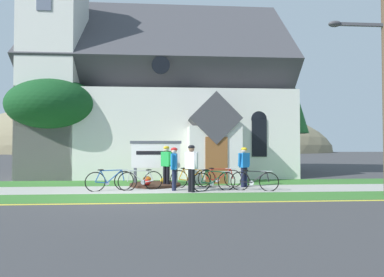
{
  "coord_description": "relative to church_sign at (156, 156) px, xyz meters",
  "views": [
    {
      "loc": [
        1.71,
        -10.6,
        1.69
      ],
      "look_at": [
        2.63,
        3.69,
        2.04
      ],
      "focal_mm": 28.88,
      "sensor_mm": 36.0,
      "label": 1
    }
  ],
  "objects": [
    {
      "name": "ground",
      "position": [
        -1.0,
        1.05,
        -1.27
      ],
      "size": [
        140.0,
        140.0,
        0.0
      ],
      "primitive_type": "plane",
      "color": "#3D3D3F"
    },
    {
      "name": "sidewalk_slab",
      "position": [
        0.14,
        -1.47,
        -1.26
      ],
      "size": [
        32.0,
        2.05,
        0.01
      ],
      "primitive_type": "cube",
      "color": "#A8A59E",
      "rests_on": "ground"
    },
    {
      "name": "grass_verge",
      "position": [
        0.14,
        -3.34,
        -1.26
      ],
      "size": [
        32.0,
        1.68,
        0.01
      ],
      "primitive_type": "cube",
      "color": "#38722D",
      "rests_on": "ground"
    },
    {
      "name": "church_lawn",
      "position": [
        0.14,
        0.66,
        -1.26
      ],
      "size": [
        24.0,
        2.22,
        0.01
      ],
      "primitive_type": "cube",
      "color": "#38722D",
      "rests_on": "ground"
    },
    {
      "name": "curb_paint_stripe",
      "position": [
        0.14,
        -4.33,
        -1.26
      ],
      "size": [
        28.0,
        0.16,
        0.01
      ],
      "primitive_type": "cube",
      "color": "yellow",
      "rests_on": "ground"
    },
    {
      "name": "church_building",
      "position": [
        -0.25,
        6.15,
        3.19
      ],
      "size": [
        14.66,
        11.16,
        12.69
      ],
      "color": "silver",
      "rests_on": "ground"
    },
    {
      "name": "church_sign",
      "position": [
        0.0,
        0.0,
        0.0
      ],
      "size": [
        2.24,
        0.21,
        1.91
      ],
      "color": "#474C56",
      "rests_on": "ground"
    },
    {
      "name": "flower_bed",
      "position": [
        -0.02,
        -0.34,
        -1.19
      ],
      "size": [
        2.15,
        2.15,
        0.34
      ],
      "color": "#382319",
      "rests_on": "ground"
    },
    {
      "name": "bicycle_silver",
      "position": [
        3.8,
        -2.06,
        -0.89
      ],
      "size": [
        1.74,
        0.54,
        0.81
      ],
      "color": "black",
      "rests_on": "ground"
    },
    {
      "name": "bicycle_yellow",
      "position": [
        -1.64,
        -1.72,
        -0.88
      ],
      "size": [
        1.71,
        0.66,
        0.84
      ],
      "color": "black",
      "rests_on": "ground"
    },
    {
      "name": "bicycle_blue",
      "position": [
        -0.48,
        -1.62,
        -0.89
      ],
      "size": [
        1.66,
        0.53,
        0.81
      ],
      "color": "black",
      "rests_on": "ground"
    },
    {
      "name": "bicycle_black",
      "position": [
        1.47,
        -1.02,
        -0.88
      ],
      "size": [
        1.71,
        0.49,
        0.83
      ],
      "color": "black",
      "rests_on": "ground"
    },
    {
      "name": "bicycle_white",
      "position": [
        2.66,
        -0.98,
        -0.89
      ],
      "size": [
        1.8,
        0.14,
        0.82
      ],
      "color": "black",
      "rests_on": "ground"
    },
    {
      "name": "bicycle_orange",
      "position": [
        2.28,
        -2.02,
        -0.89
      ],
      "size": [
        1.7,
        0.41,
        0.84
      ],
      "color": "black",
      "rests_on": "ground"
    },
    {
      "name": "cyclist_in_white_jersey",
      "position": [
        3.66,
        -1.03,
        -0.31
      ],
      "size": [
        0.56,
        0.47,
        1.64
      ],
      "color": "#191E38",
      "rests_on": "ground"
    },
    {
      "name": "cyclist_in_yellow_jersey",
      "position": [
        1.42,
        -2.29,
        -0.25
      ],
      "size": [
        0.48,
        0.7,
        1.72
      ],
      "color": "black",
      "rests_on": "ground"
    },
    {
      "name": "cyclist_in_blue_jersey",
      "position": [
        0.47,
        -0.57,
        -0.27
      ],
      "size": [
        0.48,
        0.56,
        1.69
      ],
      "color": "black",
      "rests_on": "ground"
    },
    {
      "name": "cyclist_in_red_jersey",
      "position": [
        0.79,
        -1.83,
        -0.31
      ],
      "size": [
        0.29,
        0.71,
        1.63
      ],
      "color": "#191E38",
      "rests_on": "ground"
    },
    {
      "name": "utility_pole",
      "position": [
        7.94,
        -3.46,
        3.31
      ],
      "size": [
        3.12,
        0.28,
        8.25
      ],
      "color": "brown",
      "rests_on": "ground"
    },
    {
      "name": "roadside_conifer",
      "position": [
        8.44,
        6.84,
        3.86
      ],
      "size": [
        2.86,
        2.86,
        7.73
      ],
      "color": "#4C3823",
      "rests_on": "ground"
    },
    {
      "name": "yard_deciduous_tree",
      "position": [
        -5.28,
        2.84,
        2.48
      ],
      "size": [
        4.79,
        4.79,
        5.12
      ],
      "color": "#4C3823",
      "rests_on": "ground"
    },
    {
      "name": "distant_hill",
      "position": [
        -5.81,
        66.5,
        -1.27
      ],
      "size": [
        96.81,
        42.9,
        27.37
      ],
      "primitive_type": "ellipsoid",
      "color": "#847A5B",
      "rests_on": "ground"
    }
  ]
}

